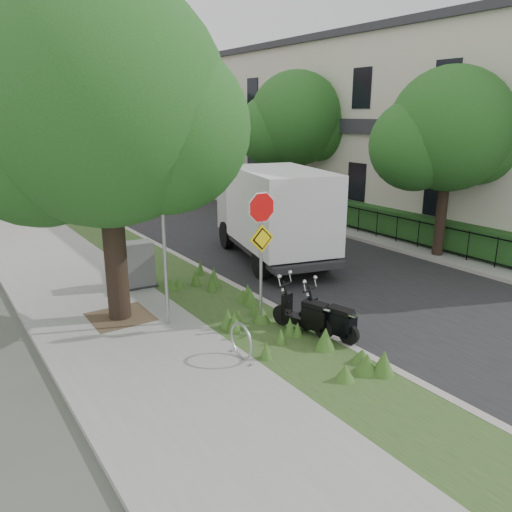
{
  "coord_description": "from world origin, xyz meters",
  "views": [
    {
      "loc": [
        -7.52,
        -8.26,
        4.88
      ],
      "look_at": [
        -0.61,
        1.97,
        1.3
      ],
      "focal_mm": 35.0,
      "sensor_mm": 36.0,
      "label": 1
    }
  ],
  "objects": [
    {
      "name": "scooter_near",
      "position": [
        -0.82,
        -0.45,
        0.49
      ],
      "size": [
        0.62,
        1.59,
        0.77
      ],
      "color": "black",
      "rests_on": "ground"
    },
    {
      "name": "far_tree_c",
      "position": [
        6.94,
        18.04,
        3.95
      ],
      "size": [
        4.37,
        3.89,
        5.93
      ],
      "color": "black",
      "rests_on": "ground"
    },
    {
      "name": "sidewalk_near",
      "position": [
        -4.25,
        10.0,
        0.06
      ],
      "size": [
        3.5,
        60.0,
        0.12
      ],
      "primitive_type": "cube",
      "color": "gray",
      "rests_on": "ground"
    },
    {
      "name": "kerb_near",
      "position": [
        -0.5,
        10.0,
        0.07
      ],
      "size": [
        0.2,
        60.0,
        0.13
      ],
      "primitive_type": "cube",
      "color": "#9E9991",
      "rests_on": "ground"
    },
    {
      "name": "terrace_houses",
      "position": [
        11.49,
        10.0,
        4.16
      ],
      "size": [
        7.4,
        26.4,
        8.2
      ],
      "color": "beige",
      "rests_on": "ground"
    },
    {
      "name": "hedge_far",
      "position": [
        7.9,
        10.0,
        0.67
      ],
      "size": [
        1.0,
        24.0,
        1.1
      ],
      "primitive_type": "cube",
      "color": "#1A3F16",
      "rests_on": "footpath_far"
    },
    {
      "name": "fence_far",
      "position": [
        7.2,
        10.0,
        0.67
      ],
      "size": [
        0.04,
        24.0,
        1.0
      ],
      "color": "black",
      "rests_on": "ground"
    },
    {
      "name": "utility_cabinet",
      "position": [
        -2.8,
        4.68,
        0.74
      ],
      "size": [
        1.03,
        0.74,
        1.28
      ],
      "color": "#262628",
      "rests_on": "ground"
    },
    {
      "name": "far_tree_b",
      "position": [
        6.94,
        10.05,
        4.37
      ],
      "size": [
        4.83,
        4.31,
        6.56
      ],
      "color": "black",
      "rests_on": "ground"
    },
    {
      "name": "road",
      "position": [
        3.0,
        10.0,
        0.01
      ],
      "size": [
        7.0,
        60.0,
        0.01
      ],
      "primitive_type": "cube",
      "color": "black",
      "rests_on": "ground"
    },
    {
      "name": "box_truck",
      "position": [
        2.09,
        4.89,
        1.74
      ],
      "size": [
        3.68,
        6.29,
        2.68
      ],
      "color": "#262628",
      "rests_on": "ground"
    },
    {
      "name": "ground",
      "position": [
        0.0,
        0.0,
        0.0
      ],
      "size": [
        120.0,
        120.0,
        0.0
      ],
      "primitive_type": "plane",
      "color": "#4C5147",
      "rests_on": "ground"
    },
    {
      "name": "bare_post",
      "position": [
        -3.2,
        1.8,
        2.12
      ],
      "size": [
        0.08,
        0.08,
        4.0
      ],
      "color": "#A5A8AD",
      "rests_on": "ground"
    },
    {
      "name": "sign_assembly",
      "position": [
        -1.4,
        0.58,
        2.33
      ],
      "size": [
        0.94,
        0.08,
        3.22
      ],
      "color": "#A5A8AD",
      "rests_on": "ground"
    },
    {
      "name": "bike_hoop",
      "position": [
        -2.7,
        -0.6,
        0.5
      ],
      "size": [
        0.06,
        0.78,
        0.77
      ],
      "color": "#A5A8AD",
      "rests_on": "ground"
    },
    {
      "name": "street_tree_main",
      "position": [
        -4.08,
        2.86,
        4.8
      ],
      "size": [
        6.21,
        5.54,
        7.66
      ],
      "color": "black",
      "rests_on": "ground"
    },
    {
      "name": "footpath_far",
      "position": [
        8.2,
        10.0,
        0.06
      ],
      "size": [
        3.2,
        60.0,
        0.12
      ],
      "primitive_type": "cube",
      "color": "gray",
      "rests_on": "ground"
    },
    {
      "name": "kerb_far",
      "position": [
        6.5,
        10.0,
        0.07
      ],
      "size": [
        0.2,
        60.0,
        0.13
      ],
      "primitive_type": "cube",
      "color": "#9E9991",
      "rests_on": "ground"
    },
    {
      "name": "verge",
      "position": [
        -1.5,
        10.0,
        0.06
      ],
      "size": [
        2.0,
        60.0,
        0.12
      ],
      "primitive_type": "cube",
      "color": "#27471E",
      "rests_on": "ground"
    },
    {
      "name": "far_tree_a",
      "position": [
        6.94,
        2.05,
        4.13
      ],
      "size": [
        4.6,
        4.1,
        6.22
      ],
      "color": "black",
      "rests_on": "ground"
    },
    {
      "name": "scooter_far",
      "position": [
        -0.56,
        -0.97,
        0.49
      ],
      "size": [
        0.56,
        1.56,
        0.75
      ],
      "color": "black",
      "rests_on": "ground"
    }
  ]
}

